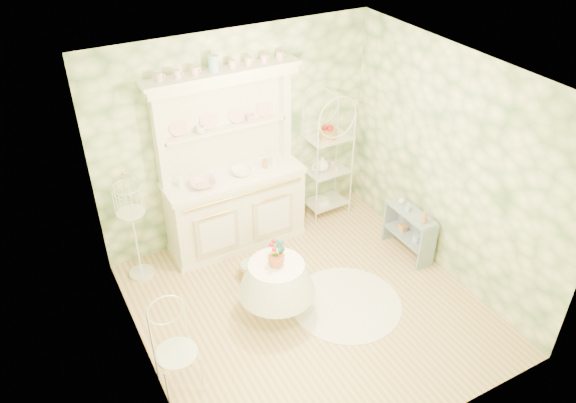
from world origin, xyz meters
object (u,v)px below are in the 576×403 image
kitchen_dresser (233,165)px  floor_basket (253,269)px  cafe_chair (176,351)px  birdcage_stand (134,229)px  side_shelf (409,233)px  bakers_rack (327,156)px  round_table (277,289)px

kitchen_dresser → floor_basket: 1.27m
kitchen_dresser → cafe_chair: kitchen_dresser is taller
kitchen_dresser → birdcage_stand: kitchen_dresser is taller
cafe_chair → birdcage_stand: size_ratio=0.71×
kitchen_dresser → cafe_chair: size_ratio=2.38×
side_shelf → cafe_chair: bearing=-164.2°
side_shelf → birdcage_stand: size_ratio=0.51×
bakers_rack → cafe_chair: bearing=-147.7°
bakers_rack → floor_basket: (-1.51, -0.81, -0.75)m
side_shelf → floor_basket: bearing=170.8°
kitchen_dresser → side_shelf: kitchen_dresser is taller
bakers_rack → round_table: bakers_rack is taller
kitchen_dresser → bakers_rack: bearing=2.8°
kitchen_dresser → floor_basket: bearing=-99.6°
side_shelf → round_table: size_ratio=0.93×
birdcage_stand → floor_basket: (1.17, -0.69, -0.56)m
cafe_chair → birdcage_stand: birdcage_stand is taller
round_table → birdcage_stand: birdcage_stand is taller
round_table → cafe_chair: 1.33m
cafe_chair → side_shelf: bearing=14.9°
floor_basket → cafe_chair: bearing=-139.8°
bakers_rack → side_shelf: size_ratio=2.50×
cafe_chair → round_table: bearing=22.2°
bakers_rack → round_table: 2.22m
kitchen_dresser → side_shelf: (1.80, -1.24, -0.85)m
round_table → cafe_chair: cafe_chair is taller
bakers_rack → kitchen_dresser: bearing=-179.1°
round_table → cafe_chair: bearing=-162.1°
floor_basket → bakers_rack: bearing=28.2°
kitchen_dresser → birdcage_stand: (-1.30, -0.05, -0.46)m
round_table → floor_basket: size_ratio=2.05×
kitchen_dresser → bakers_rack: kitchen_dresser is taller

